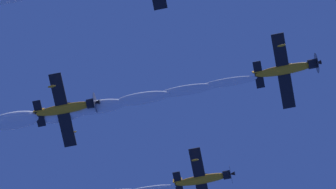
% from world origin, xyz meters
% --- Properties ---
extents(airplane_lead, '(7.61, 7.56, 3.63)m').
position_xyz_m(airplane_lead, '(-2.97, -2.10, 76.31)').
color(airplane_lead, orange).
extents(airplane_left_wingman, '(7.62, 7.65, 3.20)m').
position_xyz_m(airplane_left_wingman, '(-2.04, -20.67, 76.46)').
color(airplane_left_wingman, orange).
extents(airplane_slot_tail, '(7.62, 7.56, 3.53)m').
position_xyz_m(airplane_slot_tail, '(18.05, -17.91, 74.86)').
color(airplane_slot_tail, orange).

